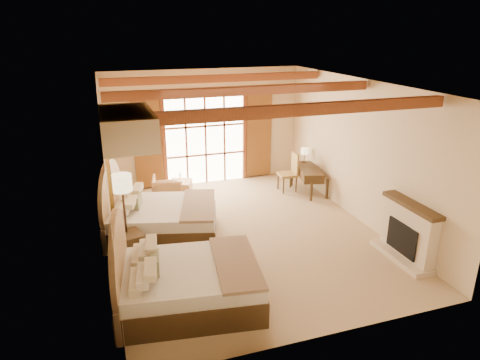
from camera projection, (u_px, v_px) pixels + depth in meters
name	position (u px, v px, depth m)	size (l,w,h in m)	color
floor	(245.00, 233.00, 9.35)	(7.00, 7.00, 0.00)	tan
wall_back	(205.00, 127.00, 11.94)	(5.50, 5.50, 0.00)	beige
wall_left	(106.00, 177.00, 8.00)	(7.00, 7.00, 0.00)	beige
wall_right	(361.00, 152.00, 9.62)	(7.00, 7.00, 0.00)	beige
ceiling	(245.00, 84.00, 8.27)	(7.00, 7.00, 0.00)	#BA7E3E
ceiling_beams	(245.00, 91.00, 8.31)	(5.39, 4.60, 0.18)	#9A4A21
french_doors	(206.00, 140.00, 12.01)	(3.95, 0.08, 2.60)	white
fireplace	(407.00, 235.00, 8.16)	(0.46, 1.40, 1.16)	beige
painting	(110.00, 182.00, 7.30)	(0.06, 0.95, 0.75)	gold
canopy_valance	(127.00, 127.00, 5.86)	(0.70, 1.40, 0.45)	beige
bed_near	(179.00, 281.00, 6.77)	(2.45, 1.98, 1.47)	#442E18
bed_far	(155.00, 217.00, 9.07)	(2.66, 2.22, 1.48)	#442E18
nightstand	(129.00, 248.00, 8.07)	(0.51, 0.51, 0.61)	#442E18
floor_lamp	(122.00, 188.00, 7.77)	(0.37, 0.37, 1.74)	#342117
armchair	(168.00, 189.00, 10.93)	(0.73, 0.75, 0.68)	tan
ottoman	(181.00, 188.00, 11.36)	(0.56, 0.56, 0.40)	tan
desk	(309.00, 179.00, 11.55)	(0.85, 1.38, 0.69)	#442E18
desk_chair	(288.00, 179.00, 11.67)	(0.51, 0.51, 1.06)	#A48348
desk_lamp	(305.00, 152.00, 11.81)	(0.20, 0.20, 0.41)	#342117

